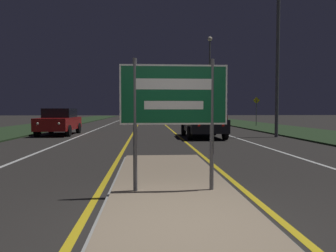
{
  "coord_description": "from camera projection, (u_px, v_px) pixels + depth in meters",
  "views": [
    {
      "loc": [
        -0.46,
        -3.84,
        1.48
      ],
      "look_at": [
        0.0,
        3.18,
        1.12
      ],
      "focal_mm": 35.0,
      "sensor_mm": 36.0,
      "label": 1
    }
  ],
  "objects": [
    {
      "name": "edge_line_white_left",
      "position": [
        69.0,
        127.0,
        28.38
      ],
      "size": [
        0.1,
        70.0,
        0.01
      ],
      "color": "silver",
      "rests_on": "ground_plane"
    },
    {
      "name": "verge_left",
      "position": [
        19.0,
        130.0,
        23.25
      ],
      "size": [
        5.0,
        100.0,
        0.08
      ],
      "color": "#23381E",
      "rests_on": "ground_plane"
    },
    {
      "name": "car_receding_1",
      "position": [
        214.0,
        117.0,
        30.58
      ],
      "size": [
        1.86,
        4.07,
        1.5
      ],
      "color": "maroon",
      "rests_on": "ground_plane"
    },
    {
      "name": "centre_line_yellow_left",
      "position": [
        137.0,
        126.0,
        28.76
      ],
      "size": [
        0.12,
        70.0,
        0.01
      ],
      "color": "gold",
      "rests_on": "ground_plane"
    },
    {
      "name": "ground_plane",
      "position": [
        185.0,
        232.0,
        3.93
      ],
      "size": [
        160.0,
        160.0,
        0.0
      ],
      "primitive_type": "plane",
      "color": "#282623"
    },
    {
      "name": "car_receding_0",
      "position": [
        203.0,
        122.0,
        17.33
      ],
      "size": [
        1.97,
        4.5,
        1.53
      ],
      "color": "black",
      "rests_on": "ground_plane"
    },
    {
      "name": "highway_sign",
      "position": [
        174.0,
        100.0,
        5.52
      ],
      "size": [
        1.82,
        0.07,
        2.23
      ],
      "color": "#56565B",
      "rests_on": "median_island"
    },
    {
      "name": "car_receding_2",
      "position": [
        169.0,
        115.0,
        42.64
      ],
      "size": [
        1.9,
        4.34,
        1.4
      ],
      "color": "navy",
      "rests_on": "ground_plane"
    },
    {
      "name": "streetlight_right_far",
      "position": [
        210.0,
        69.0,
        34.75
      ],
      "size": [
        0.5,
        0.5,
        9.19
      ],
      "color": "#56565B",
      "rests_on": "ground_plane"
    },
    {
      "name": "edge_line_white_right",
      "position": [
        232.0,
        126.0,
        29.32
      ],
      "size": [
        0.1,
        70.0,
        0.01
      ],
      "color": "silver",
      "rests_on": "ground_plane"
    },
    {
      "name": "streetlight_right_near",
      "position": [
        278.0,
        27.0,
        17.22
      ],
      "size": [
        0.57,
        0.57,
        8.62
      ],
      "color": "#56565B",
      "rests_on": "ground_plane"
    },
    {
      "name": "verge_right",
      "position": [
        280.0,
        129.0,
        24.48
      ],
      "size": [
        5.0,
        100.0,
        0.08
      ],
      "color": "#23381E",
      "rests_on": "ground_plane"
    },
    {
      "name": "car_approaching_0",
      "position": [
        59.0,
        121.0,
        19.16
      ],
      "size": [
        1.9,
        4.26,
        1.54
      ],
      "color": "maroon",
      "rests_on": "ground_plane"
    },
    {
      "name": "lane_line_white_left",
      "position": [
        104.0,
        126.0,
        28.57
      ],
      "size": [
        0.12,
        70.0,
        0.01
      ],
      "color": "silver",
      "rests_on": "ground_plane"
    },
    {
      "name": "warning_sign",
      "position": [
        256.0,
        108.0,
        28.18
      ],
      "size": [
        0.6,
        0.06,
        2.48
      ],
      "color": "#56565B",
      "rests_on": "verge_right"
    },
    {
      "name": "median_island",
      "position": [
        174.0,
        193.0,
        5.6
      ],
      "size": [
        2.25,
        8.73,
        0.1
      ],
      "color": "#999993",
      "rests_on": "ground_plane"
    },
    {
      "name": "centre_line_yellow_right",
      "position": [
        167.0,
        126.0,
        28.93
      ],
      "size": [
        0.12,
        70.0,
        0.01
      ],
      "color": "gold",
      "rests_on": "ground_plane"
    },
    {
      "name": "lane_line_white_right",
      "position": [
        199.0,
        126.0,
        29.12
      ],
      "size": [
        0.12,
        70.0,
        0.01
      ],
      "color": "silver",
      "rests_on": "ground_plane"
    }
  ]
}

